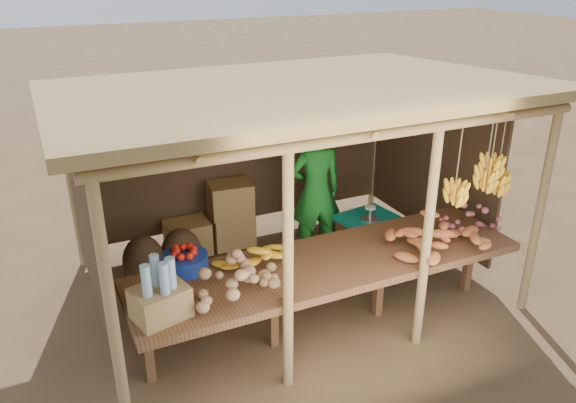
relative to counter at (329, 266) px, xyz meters
name	(u,v)px	position (x,y,z in m)	size (l,w,h in m)	color
ground	(288,284)	(0.00, 0.95, -0.74)	(60.00, 60.00, 0.00)	brown
stall_structure	(289,120)	(0.06, 1.07, 1.19)	(4.70, 3.50, 2.43)	#9B7F50
counter	(329,266)	(0.00, 0.00, 0.00)	(3.90, 1.05, 0.80)	brown
potato_heap	(235,277)	(-1.04, -0.18, 0.24)	(0.97, 0.58, 0.37)	#A77F56
sweet_potato_heap	(443,235)	(1.11, -0.30, 0.24)	(1.05, 0.63, 0.36)	#BA6030
onion_heap	(475,216)	(1.71, -0.08, 0.24)	(0.71, 0.43, 0.35)	#B65863
banana_pile	(259,251)	(-0.66, 0.17, 0.24)	(0.64, 0.38, 0.35)	yellow
tomato_basin	(185,261)	(-1.31, 0.43, 0.15)	(0.43, 0.43, 0.23)	navy
bottle_box	(159,295)	(-1.69, -0.23, 0.27)	(0.50, 0.43, 0.54)	#9B7945
vendor	(316,191)	(0.58, 1.41, 0.16)	(0.65, 0.43, 1.80)	#1A7624
tarp_crate	(367,238)	(1.11, 1.02, -0.41)	(0.75, 0.67, 0.80)	brown
carton_stack	(217,222)	(-0.45, 2.15, -0.36)	(1.15, 0.46, 0.86)	#9B7945
burlap_sacks	(163,254)	(-1.26, 1.74, -0.45)	(0.94, 0.49, 0.67)	#4C3723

